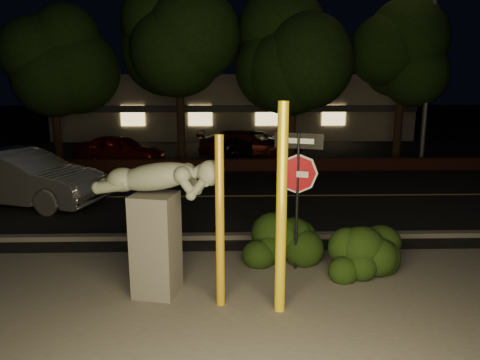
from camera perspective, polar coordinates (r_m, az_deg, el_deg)
name	(u,v)px	position (r m, az deg, el deg)	size (l,w,h in m)	color
ground	(238,177)	(18.51, -0.29, 0.34)	(90.00, 90.00, 0.00)	black
patio	(252,318)	(8.12, 1.53, -16.42)	(14.00, 6.00, 0.02)	#4C4944
road	(240,196)	(15.60, -0.05, -2.00)	(80.00, 8.00, 0.01)	black
lane_marking	(240,196)	(15.59, -0.05, -1.95)	(80.00, 0.12, 0.01)	gold
curb	(244,236)	(11.66, 0.50, -6.85)	(80.00, 0.25, 0.12)	#4C4944
brick_wall	(237,165)	(19.74, -0.38, 1.85)	(40.00, 0.35, 0.50)	#491E17
parking_lot	(235,150)	(25.39, -0.65, 3.73)	(40.00, 12.00, 0.01)	black
building	(233,104)	(33.13, -0.89, 9.29)	(22.00, 10.20, 4.00)	gray
tree_far_a	(50,42)	(22.45, -22.18, 15.31)	(4.60, 4.60, 7.43)	black
tree_far_b	(178,25)	(21.49, -7.55, 18.17)	(5.20, 5.20, 8.41)	black
tree_far_c	(294,34)	(21.15, 6.61, 17.22)	(4.80, 4.80, 7.84)	black
tree_far_d	(404,41)	(22.84, 19.41, 15.66)	(4.40, 4.40, 7.42)	black
yellow_pole_left	(220,223)	(7.94, -2.46, -5.28)	(0.15, 0.15, 3.02)	gold
yellow_pole_right	(281,211)	(7.68, 5.07, -3.80)	(0.18, 0.18, 3.57)	yellow
signpost	(298,174)	(9.37, 7.06, 0.70)	(0.92, 0.34, 2.85)	black
sculpture	(157,212)	(8.46, -10.08, -3.90)	(2.39, 1.12, 2.55)	#4C4944
hedge_center	(290,239)	(10.07, 6.11, -7.15)	(2.12, 1.00, 1.11)	black
hedge_right	(362,251)	(9.69, 14.66, -8.40)	(1.65, 0.88, 1.08)	black
hedge_far_right	(361,249)	(9.82, 14.56, -8.09)	(1.56, 0.98, 1.09)	black
streetlight	(428,21)	(22.35, 21.91, 17.58)	(1.57, 0.46, 10.43)	#4E4E53
silver_sedan	(21,178)	(15.93, -25.14, 0.24)	(1.81, 5.20, 1.71)	#AFB0B4
parked_car_red	(120,150)	(21.72, -14.40, 3.60)	(1.60, 3.97, 1.35)	#6E0F03
parked_car_darkred	(244,144)	(22.91, 0.46, 4.38)	(1.83, 4.49, 1.30)	#451009
parked_car_dark	(260,144)	(23.25, 2.45, 4.45)	(2.10, 4.56, 1.27)	black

